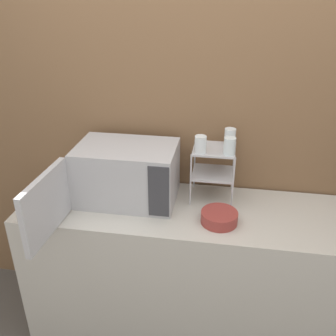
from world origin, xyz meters
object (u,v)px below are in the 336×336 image
object	(u,v)px
glass_back_right	(230,137)
glass_front_right	(230,146)
microwave	(123,175)
glass_front_left	(200,144)
dish_rack	(213,163)
bowl	(219,217)

from	to	relation	value
glass_back_right	glass_front_right	size ratio (longest dim) A/B	1.00
microwave	glass_front_left	bearing A→B (deg)	6.23
microwave	glass_front_right	size ratio (longest dim) A/B	8.49
microwave	glass_back_right	size ratio (longest dim) A/B	8.49
dish_rack	glass_front_left	world-z (taller)	glass_front_left
glass_back_right	glass_front_right	distance (m)	0.14
glass_front_left	glass_front_right	bearing A→B (deg)	1.05
glass_front_left	glass_back_right	size ratio (longest dim) A/B	1.00
glass_front_right	microwave	bearing A→B (deg)	-175.15
microwave	glass_front_right	world-z (taller)	glass_front_right
dish_rack	glass_back_right	xyz separation A→B (m)	(0.08, 0.07, 0.14)
microwave	glass_front_left	world-z (taller)	glass_front_left
dish_rack	bowl	size ratio (longest dim) A/B	1.62
dish_rack	glass_front_left	bearing A→B (deg)	-135.55
bowl	microwave	bearing A→B (deg)	165.68
microwave	dish_rack	xyz separation A→B (m)	(0.50, 0.12, 0.06)
microwave	glass_front_right	xyz separation A→B (m)	(0.58, 0.05, 0.20)
glass_back_right	bowl	distance (m)	0.47
glass_front_left	glass_back_right	xyz separation A→B (m)	(0.15, 0.14, 0.00)
glass_front_right	bowl	world-z (taller)	glass_front_right
glass_front_left	bowl	bearing A→B (deg)	-55.80
glass_front_left	bowl	world-z (taller)	glass_front_left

